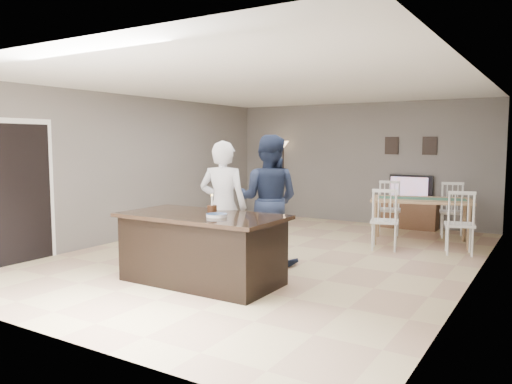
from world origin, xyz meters
The scene contains 14 objects.
floor centered at (0.00, 0.00, 0.00)m, with size 8.00×8.00×0.00m, color #D3B987.
room_shell centered at (0.00, 0.00, 1.68)m, with size 8.00×8.00×8.00m.
kitchen_island centered at (0.00, -1.80, 0.45)m, with size 2.15×1.10×0.90m.
tv_console centered at (1.20, 3.77, 0.30)m, with size 1.20×0.40×0.60m, color brown.
television centered at (1.20, 3.84, 0.86)m, with size 0.91×0.12×0.53m, color black.
tv_screen_glow centered at (1.20, 3.76, 0.87)m, with size 0.78×0.78×0.00m, color #DE4F18.
picture_frames centered at (1.15, 3.98, 1.75)m, with size 1.10×0.02×0.38m.
doorway centered at (-2.99, -2.30, 1.26)m, with size 0.00×2.10×2.65m.
woman centered at (-0.05, -1.25, 0.92)m, with size 0.67×0.44×1.85m, color silver.
man centered at (0.22, -0.45, 0.97)m, with size 0.94×0.73×1.93m, color #1B243C.
birthday_cake centered at (0.11, -1.72, 0.96)m, with size 0.17×0.17×0.26m.
plate_stack centered at (0.30, -1.89, 0.92)m, with size 0.26×0.26×0.04m.
dining_table centered at (1.80, 2.30, 0.67)m, with size 2.06×2.28×1.05m.
floor_lamp centered at (-1.84, 3.79, 1.44)m, with size 0.28×0.28×1.85m.
Camera 1 is at (3.93, -6.86, 1.83)m, focal length 35.00 mm.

